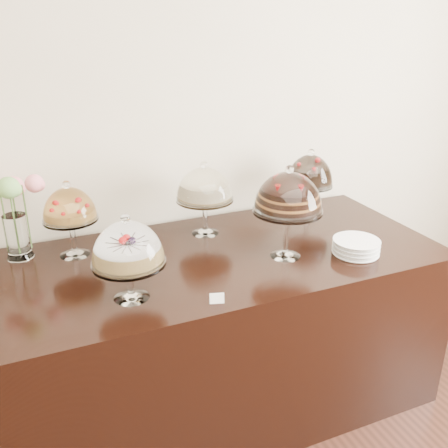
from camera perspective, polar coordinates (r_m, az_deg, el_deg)
name	(u,v)px	position (r m, az deg, el deg)	size (l,w,h in m)	color
wall_back	(177,114)	(2.78, -5.42, 12.39)	(5.00, 0.04, 3.00)	beige
display_counter	(220,330)	(2.71, -0.43, -12.03)	(2.20, 1.00, 0.90)	black
cake_stand_sugar_sponge	(128,247)	(2.04, -10.96, -2.63)	(0.30, 0.30, 0.38)	white
cake_stand_choco_layer	(288,196)	(2.36, 7.36, 3.24)	(0.33, 0.33, 0.46)	white
cake_stand_cheesecake	(205,187)	(2.62, -2.24, 4.22)	(0.31, 0.31, 0.40)	white
cake_stand_dark_choco	(310,173)	(2.92, 9.79, 5.73)	(0.27, 0.27, 0.40)	white
cake_stand_fruit_tart	(69,208)	(2.49, -17.26, 1.75)	(0.26, 0.26, 0.38)	white
flower_vase	(13,208)	(2.56, -22.98, 1.72)	(0.29, 0.31, 0.43)	white
plate_stack	(356,247)	(2.55, 14.86, -2.53)	(0.22, 0.22, 0.07)	silver
price_card_left	(217,298)	(2.06, -0.82, -8.50)	(0.06, 0.01, 0.04)	white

